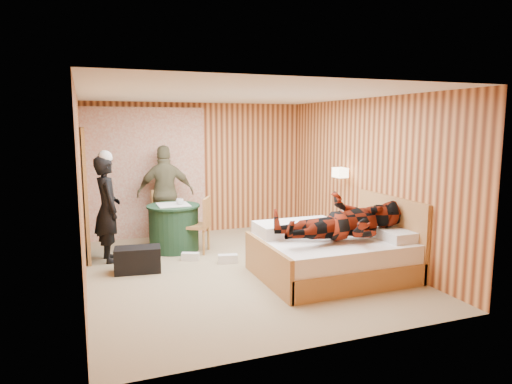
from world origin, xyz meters
name	(u,v)px	position (x,y,z in m)	size (l,w,h in m)	color
floor	(240,269)	(0.00, 0.00, 0.00)	(4.20, 5.00, 0.01)	tan
ceiling	(239,95)	(0.00, 0.00, 2.50)	(4.20, 5.00, 0.01)	white
wall_back	(198,168)	(0.00, 2.50, 1.25)	(4.20, 0.02, 2.50)	#EA9E59
wall_left	(81,192)	(-2.10, 0.00, 1.25)	(0.02, 5.00, 2.50)	#EA9E59
wall_right	(365,178)	(2.10, 0.00, 1.25)	(0.02, 5.00, 2.50)	#EA9E59
curtain	(146,173)	(-1.00, 2.43, 1.20)	(2.20, 0.08, 2.40)	beige
doorway	(85,194)	(-2.06, 1.40, 1.02)	(0.06, 0.90, 2.05)	black
wall_lamp	(340,173)	(1.92, 0.45, 1.30)	(0.26, 0.24, 0.16)	gold
bed	(333,254)	(1.13, -0.73, 0.31)	(1.99, 1.56, 1.07)	#BE804D
nightstand	(347,235)	(1.88, 0.13, 0.31)	(0.46, 0.62, 0.60)	#BE804D
round_table	(174,227)	(-0.70, 1.35, 0.39)	(0.88, 0.88, 0.78)	#1F4428
chair_far	(165,211)	(-0.73, 2.04, 0.54)	(0.54, 0.54, 0.93)	#BE804D
chair_near	(201,221)	(-0.32, 1.06, 0.53)	(0.56, 0.56, 0.92)	#BE804D
duffel_bag	(138,260)	(-1.41, 0.38, 0.18)	(0.64, 0.34, 0.36)	black
sneaker_left	(190,257)	(-0.58, 0.67, 0.06)	(0.27, 0.11, 0.12)	silver
sneaker_right	(228,259)	(-0.08, 0.33, 0.07)	(0.29, 0.12, 0.13)	silver
woman_standing	(107,209)	(-1.76, 1.10, 0.81)	(0.59, 0.39, 1.63)	black
man_at_table	(166,193)	(-0.70, 2.08, 0.86)	(1.01, 0.42, 1.72)	#696646
man_on_bed	(344,210)	(1.15, -0.95, 0.96)	(1.77, 0.67, 0.86)	maroon
book_lower	(349,218)	(1.88, 0.08, 0.61)	(0.17, 0.22, 0.02)	silver
book_upper	(349,216)	(1.88, 0.08, 0.63)	(0.16, 0.22, 0.02)	silver
cup_nightstand	(343,213)	(1.88, 0.26, 0.65)	(0.10, 0.10, 0.09)	silver
cup_table	(180,202)	(-0.60, 1.30, 0.83)	(0.12, 0.12, 0.10)	silver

